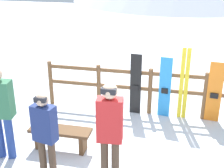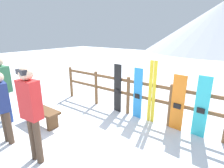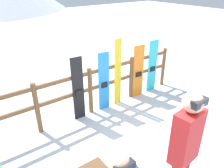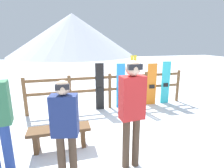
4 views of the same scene
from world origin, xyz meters
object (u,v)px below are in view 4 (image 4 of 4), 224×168
(ski_pair_yellow, at_px, (133,81))
(snowboard_orange, at_px, (152,84))
(person_navy, at_px, (65,125))
(snowboard_cyan, at_px, (166,83))
(person_red, at_px, (132,106))
(bench, at_px, (60,133))
(snowboard_blue, at_px, (121,86))
(snowboard_black_stripe, at_px, (100,87))

(ski_pair_yellow, distance_m, snowboard_orange, 0.68)
(person_navy, height_order, snowboard_cyan, person_navy)
(person_red, xyz_separation_m, snowboard_cyan, (2.26, 2.66, -0.37))
(person_red, distance_m, ski_pair_yellow, 2.88)
(bench, xyz_separation_m, snowboard_orange, (2.91, 1.80, 0.37))
(bench, distance_m, snowboard_orange, 3.44)
(person_red, height_order, snowboard_blue, person_red)
(ski_pair_yellow, bearing_deg, snowboard_cyan, -0.17)
(snowboard_blue, bearing_deg, person_red, -104.15)
(ski_pair_yellow, bearing_deg, person_red, -112.09)
(snowboard_cyan, bearing_deg, bench, -152.24)
(snowboard_blue, xyz_separation_m, ski_pair_yellow, (0.41, 0.00, 0.12))
(ski_pair_yellow, height_order, snowboard_orange, ski_pair_yellow)
(person_red, relative_size, snowboard_orange, 1.30)
(bench, bearing_deg, snowboard_orange, 31.77)
(snowboard_blue, height_order, snowboard_cyan, snowboard_cyan)
(person_red, distance_m, snowboard_cyan, 3.51)
(person_navy, bearing_deg, snowboard_orange, 44.15)
(bench, height_order, snowboard_orange, snowboard_orange)
(snowboard_orange, bearing_deg, person_navy, -135.85)
(person_red, distance_m, snowboard_blue, 2.77)
(person_red, bearing_deg, snowboard_blue, 75.85)
(snowboard_blue, distance_m, ski_pair_yellow, 0.43)
(snowboard_cyan, bearing_deg, snowboard_blue, -180.00)
(ski_pair_yellow, bearing_deg, bench, -141.14)
(person_red, distance_m, snowboard_orange, 3.20)
(snowboard_orange, bearing_deg, snowboard_blue, 180.00)
(snowboard_black_stripe, bearing_deg, bench, -122.80)
(bench, height_order, ski_pair_yellow, ski_pair_yellow)
(person_navy, xyz_separation_m, snowboard_blue, (1.70, 2.70, -0.22))
(person_navy, xyz_separation_m, snowboard_black_stripe, (1.03, 2.70, -0.20))
(snowboard_black_stripe, bearing_deg, snowboard_orange, -0.00)
(snowboard_black_stripe, distance_m, snowboard_blue, 0.67)
(snowboard_orange, bearing_deg, snowboard_black_stripe, 180.00)
(bench, bearing_deg, person_red, -36.29)
(bench, bearing_deg, snowboard_blue, 44.54)
(snowboard_black_stripe, bearing_deg, person_navy, -110.91)
(snowboard_cyan, bearing_deg, person_red, -130.43)
(person_navy, relative_size, ski_pair_yellow, 0.95)
(snowboard_black_stripe, height_order, snowboard_cyan, snowboard_black_stripe)
(bench, relative_size, snowboard_cyan, 0.82)
(person_red, bearing_deg, snowboard_orange, 56.65)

